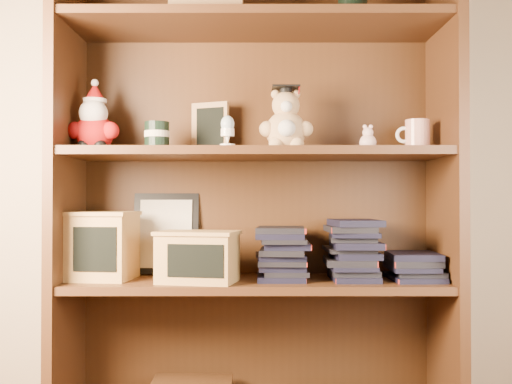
# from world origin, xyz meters

# --- Properties ---
(bookcase) EXTENTS (1.20, 0.35, 1.60)m
(bookcase) POSITION_xyz_m (-0.11, 1.36, 0.78)
(bookcase) COLOR #462814
(bookcase) RESTS_ON ground
(shelf_lower) EXTENTS (1.14, 0.33, 0.02)m
(shelf_lower) POSITION_xyz_m (-0.11, 1.30, 0.54)
(shelf_lower) COLOR #462814
(shelf_lower) RESTS_ON ground
(shelf_upper) EXTENTS (1.14, 0.33, 0.02)m
(shelf_upper) POSITION_xyz_m (-0.11, 1.30, 0.94)
(shelf_upper) COLOR #462814
(shelf_upper) RESTS_ON ground
(santa_plush) EXTENTS (0.16, 0.12, 0.23)m
(santa_plush) POSITION_xyz_m (-0.61, 1.30, 1.03)
(santa_plush) COLOR #A50F0F
(santa_plush) RESTS_ON shelf_upper
(teachers_tin) EXTENTS (0.08, 0.08, 0.09)m
(teachers_tin) POSITION_xyz_m (-0.41, 1.30, 0.99)
(teachers_tin) COLOR black
(teachers_tin) RESTS_ON shelf_upper
(chalkboard_plaque) EXTENTS (0.13, 0.10, 0.17)m
(chalkboard_plaque) POSITION_xyz_m (-0.26, 1.42, 1.03)
(chalkboard_plaque) COLOR #9E7547
(chalkboard_plaque) RESTS_ON shelf_upper
(egg_cup) EXTENTS (0.05, 0.05, 0.10)m
(egg_cup) POSITION_xyz_m (-0.19, 1.23, 1.00)
(egg_cup) COLOR white
(egg_cup) RESTS_ON shelf_upper
(grad_teddy_bear) EXTENTS (0.17, 0.14, 0.20)m
(grad_teddy_bear) POSITION_xyz_m (-0.01, 1.30, 1.03)
(grad_teddy_bear) COLOR tan
(grad_teddy_bear) RESTS_ON shelf_upper
(pink_figurine) EXTENTS (0.05, 0.05, 0.08)m
(pink_figurine) POSITION_xyz_m (0.24, 1.30, 0.98)
(pink_figurine) COLOR beige
(pink_figurine) RESTS_ON shelf_upper
(teacher_mug) EXTENTS (0.11, 0.07, 0.09)m
(teacher_mug) POSITION_xyz_m (0.39, 1.30, 1.00)
(teacher_mug) COLOR silver
(teacher_mug) RESTS_ON shelf_upper
(certificate_frame) EXTENTS (0.21, 0.06, 0.27)m
(certificate_frame) POSITION_xyz_m (-0.40, 1.44, 0.68)
(certificate_frame) COLOR black
(certificate_frame) RESTS_ON shelf_lower
(treats_box) EXTENTS (0.21, 0.21, 0.21)m
(treats_box) POSITION_xyz_m (-0.58, 1.30, 0.66)
(treats_box) COLOR tan
(treats_box) RESTS_ON shelf_lower
(pencils_box) EXTENTS (0.26, 0.21, 0.15)m
(pencils_box) POSITION_xyz_m (-0.28, 1.24, 0.63)
(pencils_box) COLOR tan
(pencils_box) RESTS_ON shelf_lower
(book_stack_left) EXTENTS (0.14, 0.20, 0.16)m
(book_stack_left) POSITION_xyz_m (-0.02, 1.30, 0.63)
(book_stack_left) COLOR black
(book_stack_left) RESTS_ON shelf_lower
(book_stack_mid) EXTENTS (0.14, 0.20, 0.18)m
(book_stack_mid) POSITION_xyz_m (0.19, 1.30, 0.64)
(book_stack_mid) COLOR black
(book_stack_mid) RESTS_ON shelf_lower
(book_stack_right) EXTENTS (0.14, 0.20, 0.08)m
(book_stack_right) POSITION_xyz_m (0.38, 1.30, 0.59)
(book_stack_right) COLOR black
(book_stack_right) RESTS_ON shelf_lower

